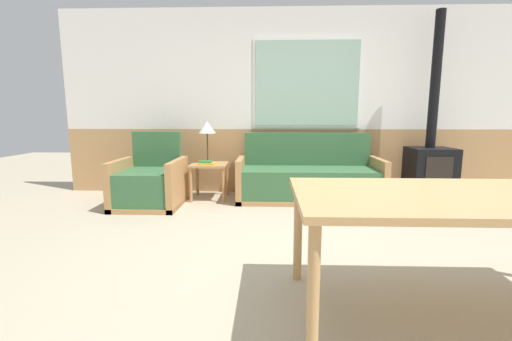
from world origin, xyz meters
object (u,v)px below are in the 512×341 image
object	(u,v)px
armchair	(150,184)
wood_stove	(431,159)
couch	(308,180)
table_lamp	(207,128)
dining_table	(464,205)
side_table	(209,170)

from	to	relation	value
armchair	wood_stove	xyz separation A→B (m)	(3.78, 0.44, 0.30)
couch	table_lamp	bearing A→B (deg)	175.76
armchair	dining_table	world-z (taller)	armchair
armchair	side_table	xyz separation A→B (m)	(0.71, 0.40, 0.13)
side_table	wood_stove	distance (m)	3.07
couch	dining_table	xyz separation A→B (m)	(0.55, -2.78, 0.39)
armchair	table_lamp	distance (m)	1.09
dining_table	wood_stove	bearing A→B (deg)	68.27
armchair	wood_stove	distance (m)	3.82
table_lamp	wood_stove	size ratio (longest dim) A/B	0.23
armchair	side_table	world-z (taller)	armchair
side_table	couch	bearing A→B (deg)	-0.74
couch	side_table	xyz separation A→B (m)	(-1.39, 0.02, 0.13)
table_lamp	dining_table	world-z (taller)	table_lamp
armchair	couch	bearing A→B (deg)	-1.40
table_lamp	wood_stove	xyz separation A→B (m)	(3.10, -0.04, -0.41)
couch	side_table	world-z (taller)	couch
couch	table_lamp	xyz separation A→B (m)	(-1.42, 0.11, 0.71)
armchair	wood_stove	world-z (taller)	wood_stove
armchair	table_lamp	size ratio (longest dim) A/B	1.61
side_table	armchair	bearing A→B (deg)	-150.98
couch	armchair	world-z (taller)	armchair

